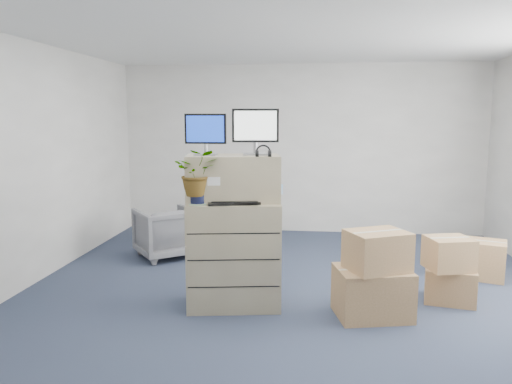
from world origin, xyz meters
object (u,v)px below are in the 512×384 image
(filing_cabinet_lower, at_px, (234,254))
(keyboard, at_px, (233,203))
(water_bottle, at_px, (240,188))
(potted_plant, at_px, (197,179))
(monitor_left, at_px, (205,132))
(office_chair, at_px, (166,230))
(monitor_right, at_px, (255,129))

(filing_cabinet_lower, distance_m, keyboard, 0.57)
(water_bottle, distance_m, potted_plant, 0.46)
(filing_cabinet_lower, height_order, water_bottle, water_bottle)
(monitor_left, bearing_deg, potted_plant, -103.08)
(potted_plant, distance_m, office_chair, 2.28)
(monitor_right, height_order, office_chair, monitor_right)
(potted_plant, xyz_separation_m, office_chair, (-0.92, 1.86, -0.96))
(monitor_right, distance_m, potted_plant, 0.77)
(filing_cabinet_lower, relative_size, monitor_right, 2.32)
(monitor_left, height_order, potted_plant, monitor_left)
(keyboard, distance_m, office_chair, 2.31)
(office_chair, bearing_deg, water_bottle, 91.31)
(water_bottle, bearing_deg, potted_plant, -147.98)
(keyboard, bearing_deg, potted_plant, 172.65)
(filing_cabinet_lower, bearing_deg, monitor_right, 16.80)
(filing_cabinet_lower, relative_size, monitor_left, 2.60)
(filing_cabinet_lower, xyz_separation_m, keyboard, (0.02, -0.12, 0.56))
(office_chair, bearing_deg, keyboard, 87.67)
(office_chair, bearing_deg, potted_plant, 78.87)
(potted_plant, height_order, office_chair, potted_plant)
(filing_cabinet_lower, distance_m, monitor_left, 1.27)
(keyboard, bearing_deg, filing_cabinet_lower, 81.53)
(filing_cabinet_lower, xyz_separation_m, potted_plant, (-0.32, -0.18, 0.79))
(monitor_left, height_order, office_chair, monitor_left)
(monitor_left, relative_size, keyboard, 0.82)
(keyboard, xyz_separation_m, potted_plant, (-0.34, -0.06, 0.24))
(keyboard, height_order, office_chair, keyboard)
(water_bottle, bearing_deg, monitor_left, -171.83)
(monitor_right, relative_size, keyboard, 0.92)
(keyboard, distance_m, water_bottle, 0.22)
(water_bottle, distance_m, office_chair, 2.24)
(office_chair, bearing_deg, monitor_right, 95.37)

